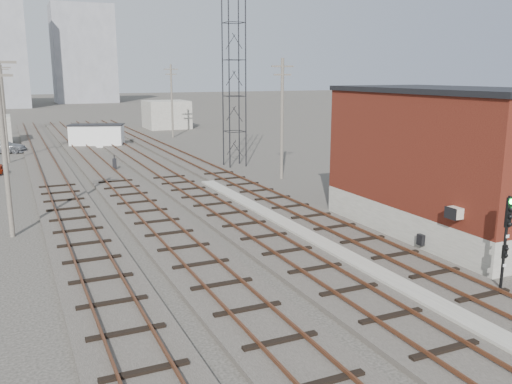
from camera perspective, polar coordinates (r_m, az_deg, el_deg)
ground at (r=69.85m, az=-14.34°, el=5.50°), size 320.00×320.00×0.00m
track_right at (r=50.15m, az=-7.16°, el=3.35°), size 3.20×90.00×0.39m
track_mid_right at (r=49.13m, az=-11.62°, el=3.00°), size 3.20×90.00×0.39m
track_mid_left at (r=48.42m, az=-16.24°, el=2.63°), size 3.20×90.00×0.39m
track_left at (r=48.03m, az=-20.96°, el=2.23°), size 3.20×90.00×0.39m
platform_curb at (r=26.81m, az=4.91°, el=-4.49°), size 0.90×28.00×0.26m
brick_building at (r=28.60m, az=19.40°, el=3.11°), size 6.54×12.20×7.22m
lattice_tower at (r=46.79m, az=-2.32°, el=11.89°), size 1.60×1.60×15.00m
utility_pole_left_a at (r=28.50m, az=-25.08°, el=4.99°), size 1.80×0.24×9.00m
utility_pole_left_b at (r=53.42m, az=-25.03°, el=7.91°), size 1.80×0.24×9.00m
utility_pole_left_c at (r=78.39m, az=-25.01°, el=8.97°), size 1.80×0.24×9.00m
utility_pole_right_a at (r=40.96m, az=2.76°, el=8.03°), size 1.80×0.24×9.00m
utility_pole_right_b at (r=68.97m, az=-8.86°, el=9.66°), size 1.80×0.24×9.00m
apartment_right at (r=159.69m, az=-17.70°, el=13.64°), size 16.00×12.00×26.00m
shed_right at (r=81.35m, az=-9.40°, el=8.05°), size 6.00×6.00×4.00m
signal_mast at (r=21.44m, az=24.84°, el=-4.48°), size 0.40×0.40×3.66m
switch_stand at (r=45.81m, az=-14.67°, el=2.82°), size 0.36×0.36×1.29m
site_trailer at (r=62.48m, az=-16.41°, el=5.75°), size 6.32×4.34×2.44m
car_grey at (r=60.68m, az=-25.23°, el=4.38°), size 5.13×3.23×1.39m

